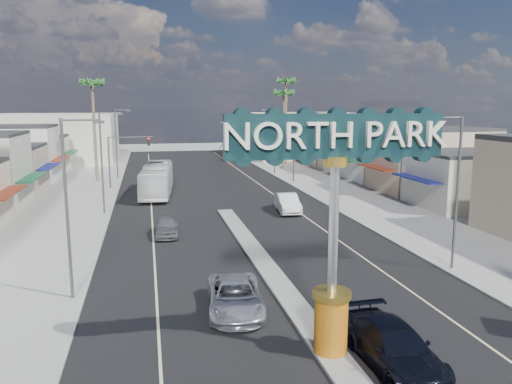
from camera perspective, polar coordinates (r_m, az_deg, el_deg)
name	(u,v)px	position (r m, az deg, el deg)	size (l,w,h in m)	color
ground	(223,209)	(46.52, -3.80, -1.96)	(160.00, 160.00, 0.00)	gray
road	(223,209)	(46.52, -3.80, -1.96)	(20.00, 120.00, 0.01)	black
median_island	(261,260)	(31.28, 0.61, -7.78)	(1.30, 30.00, 0.16)	gray
sidewalk_left	(64,216)	(46.61, -21.10, -2.52)	(8.00, 120.00, 0.12)	gray
sidewalk_right	(363,202)	(50.46, 12.13, -1.15)	(8.00, 120.00, 0.12)	gray
storefront_row_right	(394,157)	(65.97, 15.51, 3.88)	(12.00, 42.00, 6.00)	#B7B29E
backdrop_far_left	(54,138)	(91.49, -22.05, 5.76)	(20.00, 20.00, 8.00)	#B7B29E
backdrop_far_right	(303,135)	(94.65, 5.38, 6.56)	(20.00, 20.00, 8.00)	beige
gateway_sign	(334,206)	(18.64, 8.94, -1.59)	(8.20, 1.50, 9.15)	#C2580E
traffic_signal_left	(125,151)	(59.31, -14.73, 4.50)	(5.09, 0.45, 6.00)	#47474C
traffic_signal_right	(280,148)	(61.34, 2.73, 4.99)	(5.09, 0.45, 6.00)	#47474C
streetlight_l_near	(70,200)	(25.71, -20.51, -0.87)	(2.03, 0.22, 9.00)	#47474C
streetlight_l_mid	(103,157)	(45.41, -17.04, 3.80)	(2.03, 0.22, 9.00)	#47474C
streetlight_l_far	(117,140)	(67.28, -15.57, 5.76)	(2.03, 0.22, 9.00)	#47474C
streetlight_r_near	(455,185)	(30.65, 21.79, 0.72)	(2.03, 0.22, 9.00)	#47474C
streetlight_r_mid	(330,153)	(48.38, 8.48, 4.49)	(2.03, 0.22, 9.00)	#47474C
streetlight_r_far	(273,138)	(69.32, 2.01, 6.23)	(2.03, 0.22, 9.00)	#47474C
palm_left_far	(92,89)	(65.35, -18.22, 11.16)	(2.60, 2.60, 13.10)	brown
palm_right_mid	(284,97)	(73.70, 3.23, 10.75)	(2.60, 2.60, 12.10)	brown
palm_right_far	(286,86)	(80.06, 3.48, 11.97)	(2.60, 2.60, 14.10)	brown
suv_left	(235,296)	(23.90, -2.42, -11.83)	(2.48, 5.38, 1.49)	silver
suv_right	(394,346)	(20.00, 15.52, -16.62)	(2.22, 5.46, 1.59)	black
car_parked_left	(167,226)	(37.57, -10.19, -3.89)	(1.69, 4.20, 1.43)	slate
car_parked_right	(287,203)	(45.08, 3.60, -1.27)	(1.76, 5.05, 1.66)	white
city_bus	(157,180)	(54.37, -11.26, 1.41)	(2.83, 12.08, 3.36)	white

